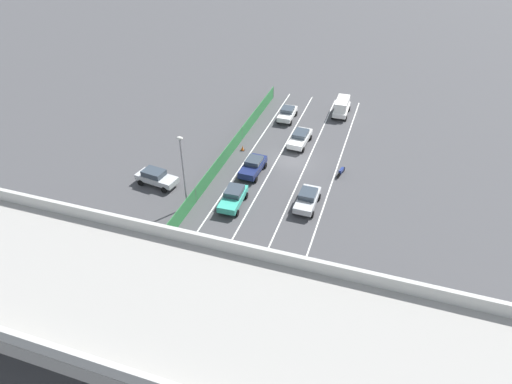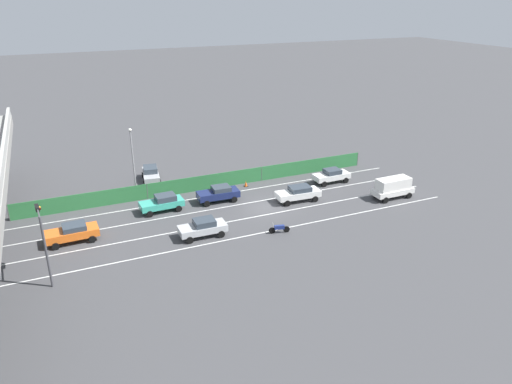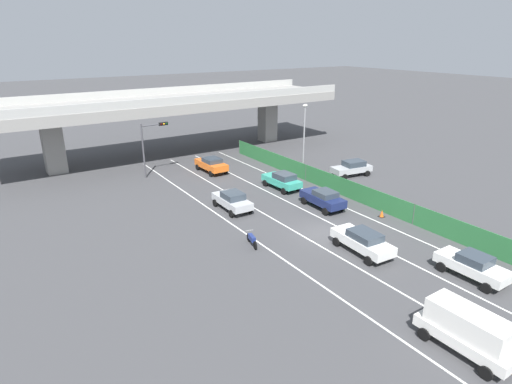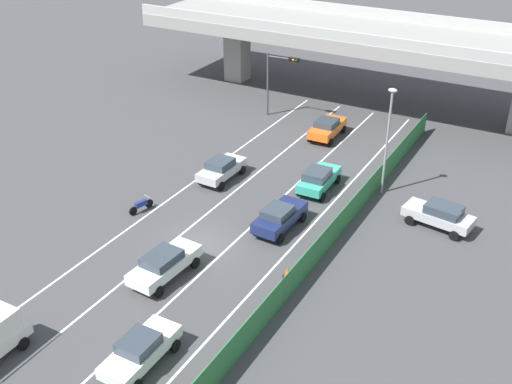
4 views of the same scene
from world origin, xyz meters
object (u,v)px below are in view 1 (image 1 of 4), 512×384
object	(u,v)px
car_van_white	(342,106)
parked_wagon_silver	(156,177)
traffic_light	(299,274)
street_lamp	(183,167)
traffic_cone	(242,148)
car_taxi_teal	(233,197)
car_sedan_white	(300,138)
car_taxi_orange	(232,266)
car_hatchback_white	(287,113)
car_sedan_navy	(253,166)
motorcycle	(341,171)
car_sedan_silver	(307,199)

from	to	relation	value
car_van_white	parked_wagon_silver	xyz separation A→B (m)	(15.34, 22.44, -0.32)
traffic_light	street_lamp	bearing A→B (deg)	-34.67
car_van_white	traffic_light	xyz separation A→B (m)	(-2.44, 34.08, 2.79)
car_van_white	traffic_cone	world-z (taller)	car_van_white
car_taxi_teal	traffic_light	xyz separation A→B (m)	(-9.02, 10.89, 3.12)
car_sedan_white	car_van_white	bearing A→B (deg)	-109.05
car_taxi_orange	car_hatchback_white	bearing A→B (deg)	-83.84
car_taxi_orange	traffic_light	size ratio (longest dim) A/B	0.78
car_sedan_navy	motorcycle	world-z (taller)	car_sedan_navy
motorcycle	parked_wagon_silver	xyz separation A→B (m)	(17.80, 7.79, 0.46)
car_sedan_navy	car_sedan_white	bearing A→B (deg)	-113.07
traffic_cone	car_sedan_white	bearing A→B (deg)	-150.00
parked_wagon_silver	car_sedan_white	bearing A→B (deg)	-133.07
car_van_white	street_lamp	bearing A→B (deg)	66.92
car_taxi_orange	parked_wagon_silver	xyz separation A→B (m)	(11.94, -9.51, 0.01)
car_hatchback_white	motorcycle	distance (m)	14.25
car_sedan_silver	car_sedan_navy	bearing A→B (deg)	-29.96
traffic_light	traffic_cone	size ratio (longest dim) A/B	9.25
car_sedan_navy	car_van_white	world-z (taller)	car_van_white
motorcycle	parked_wagon_silver	distance (m)	19.44
car_sedan_white	traffic_cone	bearing A→B (deg)	30.00
street_lamp	car_sedan_navy	bearing A→B (deg)	-117.75
car_sedan_silver	motorcycle	bearing A→B (deg)	-108.72
motorcycle	car_taxi_teal	bearing A→B (deg)	43.35
motorcycle	street_lamp	xyz separation A→B (m)	(13.12, 10.37, 4.17)
motorcycle	car_sedan_silver	bearing A→B (deg)	71.28
street_lamp	motorcycle	bearing A→B (deg)	-141.69
car_taxi_orange	car_sedan_silver	bearing A→B (deg)	-108.70
car_taxi_orange	traffic_light	bearing A→B (deg)	160.07
car_van_white	traffic_light	world-z (taller)	traffic_light
car_sedan_navy	street_lamp	bearing A→B (deg)	62.25
street_lamp	traffic_cone	size ratio (longest dim) A/B	12.34
car_taxi_teal	motorcycle	bearing A→B (deg)	-136.65
car_taxi_teal	car_sedan_white	xyz separation A→B (m)	(-3.28, -13.61, -0.01)
car_sedan_navy	parked_wagon_silver	xyz separation A→B (m)	(8.76, 5.19, 0.01)
car_van_white	street_lamp	distance (m)	27.40
car_van_white	traffic_cone	size ratio (longest dim) A/B	7.28
car_hatchback_white	traffic_cone	distance (m)	9.92
car_sedan_silver	car_sedan_white	size ratio (longest dim) A/B	0.90
car_taxi_teal	car_van_white	distance (m)	24.10
traffic_light	street_lamp	xyz separation A→B (m)	(13.10, -9.06, 0.59)
parked_wagon_silver	traffic_light	xyz separation A→B (m)	(-17.78, 11.63, 3.12)
car_taxi_teal	car_hatchback_white	size ratio (longest dim) A/B	1.02
parked_wagon_silver	traffic_cone	world-z (taller)	parked_wagon_silver
traffic_cone	car_taxi_orange	bearing A→B (deg)	107.31
car_sedan_white	parked_wagon_silver	size ratio (longest dim) A/B	1.04
car_taxi_teal	traffic_cone	size ratio (longest dim) A/B	6.98
car_taxi_orange	street_lamp	size ratio (longest dim) A/B	0.58
car_van_white	traffic_cone	xyz separation A→B (m)	(9.30, 13.03, -0.95)
car_taxi_teal	parked_wagon_silver	xyz separation A→B (m)	(8.76, -0.74, 0.00)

